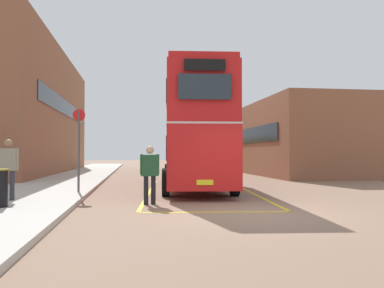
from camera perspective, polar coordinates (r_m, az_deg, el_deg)
The scene contains 10 objects.
ground_plane at distance 24.48m, azimuth -1.40°, elevation -4.92°, with size 135.60×135.60×0.00m, color #846651.
sidewalk_left at distance 26.95m, azimuth -15.91°, elevation -4.40°, with size 4.00×57.60×0.14m, color #B2ADA3.
brick_building_left at distance 32.51m, azimuth -22.83°, elevation 4.07°, with size 6.08×23.19×9.07m.
depot_building_right at distance 30.26m, azimuth 14.87°, elevation 0.67°, with size 6.98×13.87×5.14m.
double_decker_bus at distance 17.38m, azimuth 0.46°, elevation 1.90°, with size 3.35×10.12×4.75m.
single_deck_bus at distance 38.43m, azimuth -0.46°, elevation -1.18°, with size 3.33×9.21×3.02m.
pedestrian_boarding at distance 12.04m, azimuth -6.03°, elevation -3.77°, with size 0.58×0.31×1.74m.
pedestrian_waiting_near at distance 13.06m, azimuth -24.63°, elevation -2.67°, with size 0.59×0.33×1.80m.
bus_stop_sign at distance 15.03m, azimuth -15.80°, elevation 0.21°, with size 0.44×0.08×2.99m.
bay_marking_yellow at distance 15.57m, azimuth 1.21°, elevation -6.95°, with size 5.14×12.30×0.01m.
Camera 1 is at (-2.85, -9.87, 1.52)m, focal length 37.49 mm.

